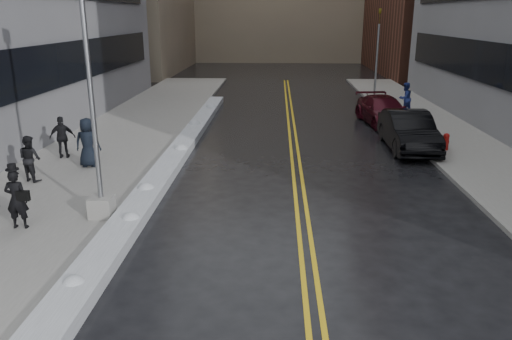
# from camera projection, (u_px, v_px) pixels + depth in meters

# --- Properties ---
(ground) EXTENTS (160.00, 160.00, 0.00)m
(ground) POSITION_uv_depth(u_px,v_px,m) (207.00, 255.00, 12.44)
(ground) COLOR black
(ground) RESTS_ON ground
(sidewalk_west) EXTENTS (5.50, 50.00, 0.15)m
(sidewalk_west) POSITION_uv_depth(u_px,v_px,m) (109.00, 148.00, 22.19)
(sidewalk_west) COLOR gray
(sidewalk_west) RESTS_ON ground
(sidewalk_east) EXTENTS (4.00, 50.00, 0.15)m
(sidewalk_east) POSITION_uv_depth(u_px,v_px,m) (468.00, 152.00, 21.55)
(sidewalk_east) COLOR gray
(sidewalk_east) RESTS_ON ground
(lane_line_left) EXTENTS (0.12, 50.00, 0.01)m
(lane_line_left) POSITION_uv_depth(u_px,v_px,m) (291.00, 151.00, 21.88)
(lane_line_left) COLOR gold
(lane_line_left) RESTS_ON ground
(lane_line_right) EXTENTS (0.12, 50.00, 0.01)m
(lane_line_right) POSITION_uv_depth(u_px,v_px,m) (298.00, 151.00, 21.87)
(lane_line_right) COLOR gold
(lane_line_right) RESTS_ON ground
(snow_ridge) EXTENTS (0.90, 30.00, 0.34)m
(snow_ridge) POSITION_uv_depth(u_px,v_px,m) (173.00, 159.00, 20.12)
(snow_ridge) COLOR silver
(snow_ridge) RESTS_ON ground
(lamppost) EXTENTS (0.65, 0.65, 7.62)m
(lamppost) POSITION_uv_depth(u_px,v_px,m) (95.00, 136.00, 13.73)
(lamppost) COLOR gray
(lamppost) RESTS_ON sidewalk_west
(fire_hydrant) EXTENTS (0.26, 0.26, 0.73)m
(fire_hydrant) POSITION_uv_depth(u_px,v_px,m) (446.00, 141.00, 21.45)
(fire_hydrant) COLOR maroon
(fire_hydrant) RESTS_ON sidewalk_east
(traffic_signal) EXTENTS (0.16, 0.20, 6.00)m
(traffic_signal) POSITION_uv_depth(u_px,v_px,m) (377.00, 51.00, 33.98)
(traffic_signal) COLOR gray
(traffic_signal) RESTS_ON sidewalk_east
(pedestrian_fedora) EXTENTS (0.63, 0.43, 1.65)m
(pedestrian_fedora) POSITION_uv_depth(u_px,v_px,m) (17.00, 199.00, 13.42)
(pedestrian_fedora) COLOR black
(pedestrian_fedora) RESTS_ON sidewalk_west
(pedestrian_b) EXTENTS (0.97, 0.89, 1.62)m
(pedestrian_b) POSITION_uv_depth(u_px,v_px,m) (30.00, 158.00, 17.31)
(pedestrian_b) COLOR black
(pedestrian_b) RESTS_ON sidewalk_west
(pedestrian_c) EXTENTS (0.98, 0.70, 1.89)m
(pedestrian_c) POSITION_uv_depth(u_px,v_px,m) (88.00, 142.00, 18.92)
(pedestrian_c) COLOR black
(pedestrian_c) RESTS_ON sidewalk_west
(pedestrian_d) EXTENTS (1.06, 0.61, 1.70)m
(pedestrian_d) POSITION_uv_depth(u_px,v_px,m) (63.00, 137.00, 20.12)
(pedestrian_d) COLOR black
(pedestrian_d) RESTS_ON sidewalk_west
(pedestrian_east) EXTENTS (1.12, 1.05, 1.83)m
(pedestrian_east) POSITION_uv_depth(u_px,v_px,m) (405.00, 98.00, 29.18)
(pedestrian_east) COLOR navy
(pedestrian_east) RESTS_ON sidewalk_east
(car_black) EXTENTS (1.81, 5.13, 1.69)m
(car_black) POSITION_uv_depth(u_px,v_px,m) (408.00, 131.00, 21.92)
(car_black) COLOR black
(car_black) RESTS_ON ground
(car_maroon) EXTENTS (2.72, 5.36, 1.49)m
(car_maroon) POSITION_uv_depth(u_px,v_px,m) (383.00, 111.00, 27.12)
(car_maroon) COLOR #3A0913
(car_maroon) RESTS_ON ground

